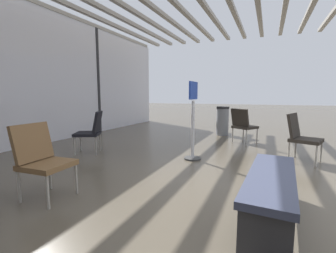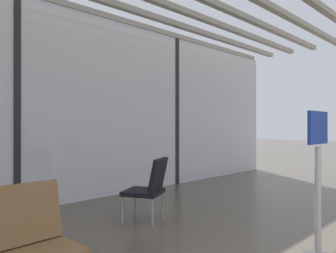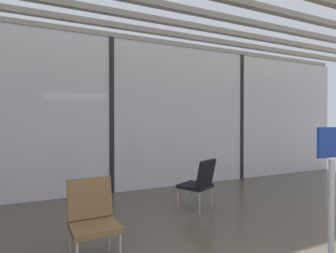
# 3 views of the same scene
# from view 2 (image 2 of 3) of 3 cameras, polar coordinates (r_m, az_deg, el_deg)

# --- Properties ---
(glass_curtain_wall) EXTENTS (14.00, 0.08, 3.30)m
(glass_curtain_wall) POSITION_cam_2_polar(r_m,az_deg,el_deg) (5.41, -25.15, 3.79)
(glass_curtain_wall) COLOR silver
(glass_curtain_wall) RESTS_ON ground
(window_mullion_1) EXTENTS (0.10, 0.12, 3.30)m
(window_mullion_1) POSITION_cam_2_polar(r_m,az_deg,el_deg) (5.41, -25.15, 3.79)
(window_mullion_1) COLOR black
(window_mullion_1) RESTS_ON ground
(window_mullion_2) EXTENTS (0.10, 0.12, 3.30)m
(window_mullion_2) POSITION_cam_2_polar(r_m,az_deg,el_deg) (7.38, 1.38, 2.75)
(window_mullion_2) COLOR black
(window_mullion_2) RESTS_ON ground
(lounge_chair_2) EXTENTS (0.50, 0.55, 0.87)m
(lounge_chair_2) POSITION_cam_2_polar(r_m,az_deg,el_deg) (2.63, -22.17, -17.61)
(lounge_chair_2) COLOR brown
(lounge_chair_2) RESTS_ON ground
(lounge_chair_4) EXTENTS (0.67, 0.69, 0.87)m
(lounge_chair_4) POSITION_cam_2_polar(r_m,az_deg,el_deg) (4.46, -3.30, -10.33)
(lounge_chair_4) COLOR black
(lounge_chair_4) RESTS_ON ground
(info_sign) EXTENTS (0.44, 0.32, 1.44)m
(info_sign) POSITION_cam_2_polar(r_m,az_deg,el_deg) (3.53, 24.87, -10.01)
(info_sign) COLOR #333333
(info_sign) RESTS_ON ground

